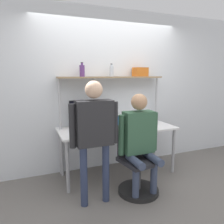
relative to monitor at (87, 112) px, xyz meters
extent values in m
plane|color=slate|center=(0.45, -0.59, -1.02)|extent=(12.00, 12.00, 0.00)
cube|color=silver|center=(0.45, 0.21, 0.33)|extent=(8.00, 0.06, 2.70)
cube|color=white|center=(0.45, -0.19, -0.26)|extent=(1.86, 0.75, 0.03)
cylinder|color=#A5A5AA|center=(-0.42, -0.51, -0.65)|extent=(0.05, 0.05, 0.75)
cylinder|color=#A5A5AA|center=(1.32, -0.51, -0.65)|extent=(0.05, 0.05, 0.75)
cylinder|color=#A5A5AA|center=(-0.42, 0.12, -0.65)|extent=(0.05, 0.05, 0.75)
cylinder|color=#A5A5AA|center=(1.32, 0.12, -0.65)|extent=(0.05, 0.05, 0.75)
cube|color=#997A56|center=(0.45, 0.05, 0.55)|extent=(1.77, 0.25, 0.02)
cylinder|color=#B2B2B7|center=(-0.41, 0.05, -0.23)|extent=(0.04, 0.04, 1.59)
cylinder|color=#B2B2B7|center=(1.32, 0.05, -0.23)|extent=(0.04, 0.04, 1.59)
cylinder|color=black|center=(0.00, 0.00, -0.24)|extent=(0.22, 0.22, 0.01)
cylinder|color=black|center=(0.00, 0.00, -0.18)|extent=(0.06, 0.06, 0.11)
cube|color=black|center=(0.00, 0.00, 0.03)|extent=(0.56, 0.01, 0.34)
cube|color=black|center=(0.00, 0.00, 0.03)|extent=(0.53, 0.02, 0.32)
cube|color=#333338|center=(0.44, -0.38, -0.24)|extent=(0.31, 0.21, 0.01)
cube|color=black|center=(0.44, -0.39, -0.24)|extent=(0.26, 0.12, 0.00)
cube|color=#333338|center=(0.44, -0.30, -0.14)|extent=(0.31, 0.07, 0.21)
cube|color=#194C8C|center=(0.44, -0.31, -0.14)|extent=(0.27, 0.05, 0.18)
cube|color=#264C8C|center=(0.67, -0.36, -0.24)|extent=(0.07, 0.15, 0.01)
cube|color=black|center=(0.67, -0.36, -0.24)|extent=(0.06, 0.13, 0.00)
cylinder|color=black|center=(0.48, -0.86, -0.99)|extent=(0.56, 0.56, 0.06)
cylinder|color=#4C4C51|center=(0.48, -0.86, -0.77)|extent=(0.06, 0.06, 0.38)
cube|color=#26262B|center=(0.48, -0.86, -0.56)|extent=(0.53, 0.53, 0.05)
cube|color=#26262B|center=(0.45, -0.66, -0.31)|extent=(0.41, 0.11, 0.45)
cylinder|color=#38425B|center=(0.35, -1.03, -0.78)|extent=(0.09, 0.09, 0.49)
cylinder|color=#38425B|center=(0.62, -1.03, -0.78)|extent=(0.09, 0.09, 0.49)
cylinder|color=#38425B|center=(0.35, -1.00, -0.49)|extent=(0.10, 0.38, 0.10)
cylinder|color=#38425B|center=(0.62, -1.00, -0.49)|extent=(0.10, 0.38, 0.10)
cube|color=#33593F|center=(0.48, -0.83, -0.16)|extent=(0.41, 0.20, 0.56)
cylinder|color=#33593F|center=(0.23, -0.83, -0.18)|extent=(0.08, 0.08, 0.53)
cylinder|color=#33593F|center=(0.73, -0.83, -0.18)|extent=(0.08, 0.08, 0.53)
sphere|color=tan|center=(0.48, -0.83, 0.25)|extent=(0.21, 0.21, 0.21)
cylinder|color=#2D3856|center=(-0.29, -0.88, -0.64)|extent=(0.09, 0.09, 0.77)
cylinder|color=#2D3856|center=(0.00, -0.88, -0.64)|extent=(0.09, 0.09, 0.77)
cube|color=#262628|center=(-0.15, -0.88, 0.03)|extent=(0.44, 0.20, 0.55)
cylinder|color=#262628|center=(-0.41, -0.88, 0.01)|extent=(0.08, 0.08, 0.52)
cylinder|color=#262628|center=(0.12, -0.88, 0.01)|extent=(0.08, 0.08, 0.52)
sphere|color=#D8AD8C|center=(-0.15, -0.88, 0.42)|extent=(0.21, 0.21, 0.21)
cylinder|color=silver|center=(0.44, 0.05, 0.65)|extent=(0.07, 0.07, 0.17)
cylinder|color=silver|center=(0.44, 0.05, 0.74)|extent=(0.03, 0.03, 0.03)
cylinder|color=black|center=(0.44, 0.05, 0.77)|extent=(0.04, 0.04, 0.01)
cylinder|color=#593372|center=(-0.05, 0.05, 0.65)|extent=(0.08, 0.08, 0.18)
cylinder|color=#593372|center=(-0.05, 0.05, 0.76)|extent=(0.04, 0.04, 0.03)
cylinder|color=black|center=(-0.05, 0.05, 0.78)|extent=(0.04, 0.04, 0.01)
cube|color=#D1661E|center=(0.98, 0.05, 0.64)|extent=(0.23, 0.18, 0.15)
camera|label=1|loc=(-0.89, -3.33, 0.60)|focal=35.00mm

